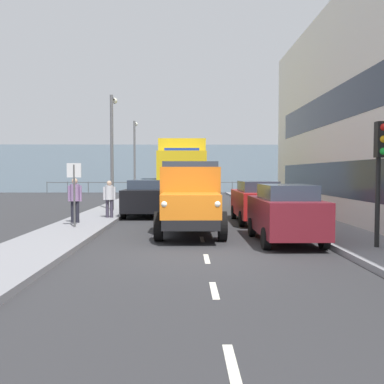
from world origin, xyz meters
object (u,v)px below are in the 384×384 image
lamp_post_promenade (112,141)px  lamp_post_far (135,151)px  truck_vintage_orange (190,199)px  lorry_cargo_yellow (182,173)px  car_black_oppositeside_0 (146,197)px  car_maroon_kerbside_near (285,212)px  pedestrian_in_dark_coat (75,197)px  car_teal_oppositeside_1 (155,191)px  car_red_kerbside_1 (257,201)px  street_sign (74,184)px  traffic_light_near (380,157)px  pedestrian_by_lamp (109,196)px

lamp_post_promenade → lamp_post_far: lamp_post_far is taller
truck_vintage_orange → lorry_cargo_yellow: 10.23m
lamp_post_promenade → car_black_oppositeside_0: bearing=137.1°
car_maroon_kerbside_near → pedestrian_in_dark_coat: (7.18, -3.85, 0.26)m
pedestrian_in_dark_coat → car_black_oppositeside_0: bearing=-119.7°
car_maroon_kerbside_near → car_teal_oppositeside_1: size_ratio=0.83×
car_red_kerbside_1 → lamp_post_promenade: bearing=-34.3°
car_maroon_kerbside_near → lamp_post_promenade: lamp_post_promenade is taller
car_black_oppositeside_0 → lamp_post_promenade: lamp_post_promenade is taller
car_black_oppositeside_0 → car_maroon_kerbside_near: bearing=121.4°
lorry_cargo_yellow → street_sign: 10.01m
truck_vintage_orange → lorry_cargo_yellow: lorry_cargo_yellow is taller
street_sign → car_maroon_kerbside_near: bearing=159.9°
lorry_cargo_yellow → lamp_post_promenade: bearing=30.3°
street_sign → truck_vintage_orange: bearing=167.5°
lamp_post_promenade → car_maroon_kerbside_near: bearing=124.8°
car_black_oppositeside_0 → traffic_light_near: (-6.85, 9.70, 1.58)m
lorry_cargo_yellow → lamp_post_far: bearing=-67.6°
car_red_kerbside_1 → lamp_post_far: bearing=-66.5°
car_black_oppositeside_0 → lamp_post_far: size_ratio=0.76×
car_red_kerbside_1 → traffic_light_near: bearing=106.2°
car_black_oppositeside_0 → lamp_post_far: 13.54m
lorry_cargo_yellow → lamp_post_far: lamp_post_far is taller
car_red_kerbside_1 → lamp_post_promenade: lamp_post_promenade is taller
car_black_oppositeside_0 → traffic_light_near: traffic_light_near is taller
lorry_cargo_yellow → street_sign: (3.71, 9.28, -0.39)m
car_maroon_kerbside_near → pedestrian_by_lamp: (6.20, -5.72, 0.18)m
car_black_oppositeside_0 → pedestrian_by_lamp: 2.60m
lamp_post_far → lorry_cargo_yellow: bearing=112.4°
pedestrian_by_lamp → street_sign: (0.65, 3.22, 0.61)m
car_maroon_kerbside_near → traffic_light_near: traffic_light_near is taller
car_red_kerbside_1 → car_black_oppositeside_0: same height
pedestrian_by_lamp → lamp_post_far: bearing=-87.2°
car_maroon_kerbside_near → pedestrian_by_lamp: pedestrian_by_lamp is taller
lamp_post_promenade → lorry_cargo_yellow: bearing=-149.7°
car_teal_oppositeside_1 → lamp_post_far: size_ratio=0.79×
truck_vintage_orange → lamp_post_promenade: lamp_post_promenade is taller
truck_vintage_orange → pedestrian_by_lamp: size_ratio=3.58×
lorry_cargo_yellow → car_teal_oppositeside_1: size_ratio=1.75×
car_maroon_kerbside_near → lamp_post_far: bearing=-71.7°
car_maroon_kerbside_near → car_red_kerbside_1: same height
lorry_cargo_yellow → lamp_post_far: size_ratio=1.38×
car_maroon_kerbside_near → pedestrian_in_dark_coat: bearing=-28.2°
lorry_cargo_yellow → lamp_post_promenade: (3.60, 2.10, 1.63)m
pedestrian_in_dark_coat → pedestrian_by_lamp: bearing=-117.7°
pedestrian_in_dark_coat → lamp_post_far: (-0.25, -17.16, 2.57)m
car_black_oppositeside_0 → car_red_kerbside_1: bearing=149.6°
car_maroon_kerbside_near → pedestrian_by_lamp: bearing=-42.7°
car_red_kerbside_1 → lorry_cargo_yellow: bearing=-64.9°
car_maroon_kerbside_near → pedestrian_by_lamp: size_ratio=2.48×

